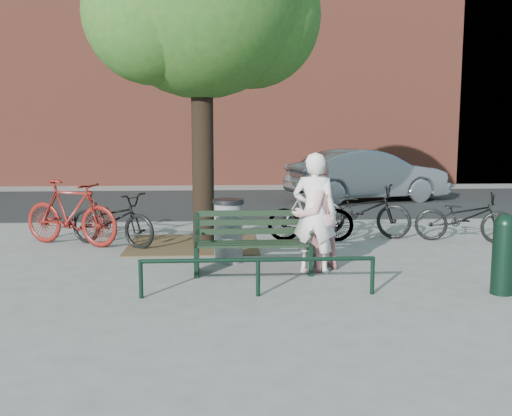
{
  "coord_description": "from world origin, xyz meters",
  "views": [
    {
      "loc": [
        -0.46,
        -8.35,
        2.13
      ],
      "look_at": [
        0.11,
        1.0,
        0.85
      ],
      "focal_mm": 40.0,
      "sensor_mm": 36.0,
      "label": 1
    }
  ],
  "objects": [
    {
      "name": "dirt_pit",
      "position": [
        -1.0,
        2.2,
        0.01
      ],
      "size": [
        2.4,
        2.0,
        0.02
      ],
      "primitive_type": "cube",
      "color": "brown",
      "rests_on": "ground"
    },
    {
      "name": "bicycle_d",
      "position": [
        1.25,
        2.42,
        0.5
      ],
      "size": [
        1.7,
        0.65,
        0.99
      ],
      "primitive_type": "imported",
      "rotation": [
        0.0,
        0.0,
        1.46
      ],
      "color": "gray",
      "rests_on": "ground"
    },
    {
      "name": "parked_car",
      "position": [
        3.92,
        8.56,
        0.79
      ],
      "size": [
        5.03,
        2.71,
        1.58
      ],
      "primitive_type": "imported",
      "rotation": [
        0.0,
        0.0,
        1.8
      ],
      "color": "slate",
      "rests_on": "ground"
    },
    {
      "name": "ground",
      "position": [
        0.0,
        0.0,
        0.0
      ],
      "size": [
        90.0,
        90.0,
        0.0
      ],
      "primitive_type": "plane",
      "color": "gray",
      "rests_on": "ground"
    },
    {
      "name": "guard_railing",
      "position": [
        0.0,
        -1.2,
        0.4
      ],
      "size": [
        3.06,
        0.06,
        0.51
      ],
      "color": "black",
      "rests_on": "ground"
    },
    {
      "name": "person_left",
      "position": [
        0.93,
        0.03,
        0.91
      ],
      "size": [
        0.77,
        0.63,
        1.81
      ],
      "primitive_type": "imported",
      "rotation": [
        0.0,
        0.0,
        2.79
      ],
      "color": "silver",
      "rests_on": "ground"
    },
    {
      "name": "townhouse_row",
      "position": [
        0.17,
        16.0,
        6.25
      ],
      "size": [
        45.0,
        4.0,
        14.0
      ],
      "color": "brown",
      "rests_on": "ground"
    },
    {
      "name": "bicycle_c",
      "position": [
        2.35,
        2.92,
        0.53
      ],
      "size": [
        2.13,
        1.55,
        1.06
      ],
      "primitive_type": "imported",
      "rotation": [
        0.0,
        0.0,
        1.1
      ],
      "color": "black",
      "rests_on": "ground"
    },
    {
      "name": "street_tree",
      "position": [
        -0.75,
        2.2,
        4.42
      ],
      "size": [
        4.2,
        3.8,
        6.5
      ],
      "color": "black",
      "rests_on": "ground"
    },
    {
      "name": "bicycle_b",
      "position": [
        -3.27,
        2.33,
        0.61
      ],
      "size": [
        2.1,
        1.37,
        1.23
      ],
      "primitive_type": "imported",
      "rotation": [
        0.0,
        0.0,
        1.15
      ],
      "color": "#5F120D",
      "rests_on": "ground"
    },
    {
      "name": "park_bench",
      "position": [
        -0.0,
        0.08,
        0.48
      ],
      "size": [
        1.74,
        0.54,
        0.97
      ],
      "color": "black",
      "rests_on": "ground"
    },
    {
      "name": "bicycle_e",
      "position": [
        4.19,
        2.2,
        0.48
      ],
      "size": [
        1.94,
        1.21,
        0.96
      ],
      "primitive_type": "imported",
      "rotation": [
        0.0,
        0.0,
        1.23
      ],
      "color": "black",
      "rests_on": "ground"
    },
    {
      "name": "litter_bin",
      "position": [
        -0.36,
        0.75,
        0.52
      ],
      "size": [
        0.5,
        0.5,
        1.03
      ],
      "color": "gray",
      "rests_on": "ground"
    },
    {
      "name": "person_right",
      "position": [
        0.95,
        0.15,
        0.85
      ],
      "size": [
        1.05,
        0.99,
        1.71
      ],
      "primitive_type": "imported",
      "rotation": [
        0.0,
        0.0,
        3.72
      ],
      "color": "#DD9A98",
      "rests_on": "ground"
    },
    {
      "name": "bollard",
      "position": [
        3.2,
        -1.29,
        0.57
      ],
      "size": [
        0.29,
        0.29,
        1.07
      ],
      "color": "black",
      "rests_on": "ground"
    },
    {
      "name": "bicycle_a",
      "position": [
        -2.49,
        2.2,
        0.5
      ],
      "size": [
        1.99,
        1.53,
        1.0
      ],
      "primitive_type": "imported",
      "rotation": [
        0.0,
        0.0,
        1.05
      ],
      "color": "black",
      "rests_on": "ground"
    },
    {
      "name": "road",
      "position": [
        0.0,
        8.5,
        0.01
      ],
      "size": [
        40.0,
        7.0,
        0.01
      ],
      "primitive_type": "cube",
      "color": "black",
      "rests_on": "ground"
    }
  ]
}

